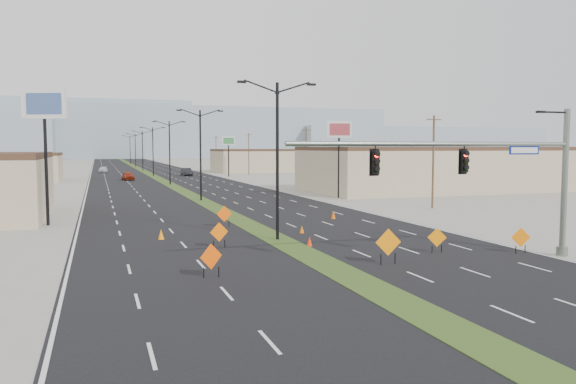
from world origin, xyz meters
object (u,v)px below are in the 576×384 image
object	(u,v)px
streetlight_2	(170,151)
streetlight_3	(153,150)
streetlight_5	(135,149)
streetlight_1	(201,152)
car_left	(128,176)
construction_sign_3	(388,243)
cone_3	(161,234)
construction_sign_5	(521,238)
pole_sign_east_far	(229,144)
construction_sign_4	(437,238)
streetlight_6	(130,149)
construction_sign_0	(211,258)
pole_sign_east_near	(339,135)
construction_sign_1	(219,233)
cone_2	(333,215)
streetlight_0	(277,155)
car_mid	(187,172)
cone_1	(302,229)
car_far	(103,170)
signal_mast	(494,170)
cone_0	(309,242)
streetlight_4	(142,149)
pole_sign_west	(44,113)

from	to	relation	value
streetlight_2	streetlight_3	world-z (taller)	same
streetlight_2	streetlight_5	xyz separation A→B (m)	(0.00, 84.00, 0.00)
streetlight_1	car_left	size ratio (longest dim) A/B	2.22
construction_sign_3	cone_3	size ratio (longest dim) A/B	2.71
construction_sign_5	pole_sign_east_far	distance (m)	86.42
construction_sign_4	streetlight_1	bearing A→B (deg)	124.55
streetlight_6	construction_sign_0	world-z (taller)	streetlight_6
streetlight_6	construction_sign_4	distance (m)	175.32
construction_sign_4	pole_sign_east_near	world-z (taller)	pole_sign_east_near
streetlight_6	construction_sign_1	world-z (taller)	streetlight_6
streetlight_6	cone_2	distance (m)	159.67
pole_sign_east_near	construction_sign_1	bearing A→B (deg)	-106.88
streetlight_2	car_left	xyz separation A→B (m)	(-5.67, 15.20, -4.65)
cone_2	pole_sign_east_far	world-z (taller)	pole_sign_east_far
streetlight_0	streetlight_5	size ratio (longest dim) A/B	1.00
streetlight_3	construction_sign_5	distance (m)	93.57
car_mid	construction_sign_0	world-z (taller)	car_mid
car_left	pole_sign_east_far	size ratio (longest dim) A/B	0.56
construction_sign_1	construction_sign_3	distance (m)	10.27
streetlight_1	cone_1	distance (m)	26.50
car_far	construction_sign_5	world-z (taller)	construction_sign_5
streetlight_0	cone_2	xyz separation A→B (m)	(7.61, 8.59, -5.08)
signal_mast	construction_sign_4	distance (m)	5.10
streetlight_1	car_far	bearing A→B (deg)	97.07
streetlight_1	cone_0	world-z (taller)	streetlight_1
car_far	pole_sign_east_far	bearing A→B (deg)	-44.03
construction_sign_0	cone_3	distance (m)	11.60
streetlight_2	streetlight_6	size ratio (longest dim) A/B	1.00
construction_sign_0	streetlight_1	bearing A→B (deg)	56.27
cone_2	pole_sign_east_far	distance (m)	69.45
car_far	cone_3	size ratio (longest dim) A/B	6.71
streetlight_3	construction_sign_3	size ratio (longest dim) A/B	5.46
construction_sign_1	cone_1	xyz separation A→B (m)	(6.58, 3.75, -0.63)
pole_sign_east_near	streetlight_0	bearing A→B (deg)	-102.41
construction_sign_5	car_left	bearing A→B (deg)	118.37
cone_0	cone_1	xyz separation A→B (m)	(1.35, 4.98, -0.02)
streetlight_2	construction_sign_3	xyz separation A→B (m)	(3.02, -65.00, -4.33)
streetlight_5	construction_sign_0	world-z (taller)	streetlight_5
streetlight_4	streetlight_5	size ratio (longest dim) A/B	1.00
streetlight_4	car_mid	world-z (taller)	streetlight_4
construction_sign_3	pole_sign_west	size ratio (longest dim) A/B	0.18
streetlight_4	car_left	size ratio (longest dim) A/B	2.22
cone_3	construction_sign_3	bearing A→B (deg)	-48.87
streetlight_6	construction_sign_3	distance (m)	177.08
streetlight_2	cone_1	size ratio (longest dim) A/B	18.69
streetlight_0	construction_sign_0	world-z (taller)	streetlight_0
construction_sign_0	streetlight_5	bearing A→B (deg)	63.21
cone_3	construction_sign_4	bearing A→B (deg)	-34.22
streetlight_0	car_left	world-z (taller)	streetlight_0
cone_1	streetlight_0	bearing A→B (deg)	-139.12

